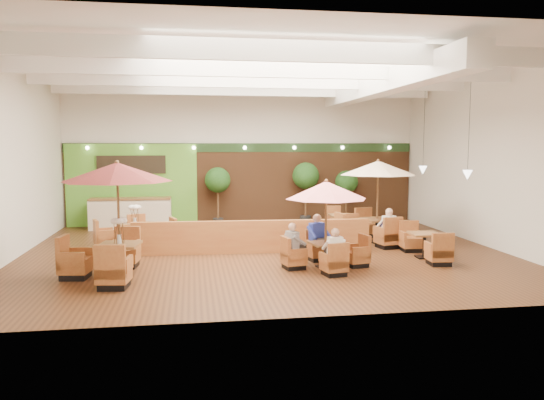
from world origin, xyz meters
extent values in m
plane|color=#381E0F|center=(0.00, 0.00, 0.00)|extent=(14.00, 14.00, 0.00)
cube|color=silver|center=(0.00, 6.00, 2.75)|extent=(14.00, 0.04, 5.50)
cube|color=silver|center=(0.00, -6.00, 2.75)|extent=(14.00, 0.04, 5.50)
cube|color=silver|center=(-7.00, 0.00, 2.75)|extent=(0.04, 12.00, 5.50)
cube|color=silver|center=(7.00, 0.00, 2.75)|extent=(0.04, 12.00, 5.50)
cube|color=white|center=(0.00, 0.00, 5.50)|extent=(14.00, 12.00, 0.04)
cube|color=brown|center=(0.00, 5.94, 1.60)|extent=(13.90, 0.10, 3.20)
cube|color=#1E3819|center=(0.00, 5.93, 3.05)|extent=(13.90, 0.12, 0.35)
cube|color=#5BA42F|center=(-4.40, 5.88, 1.60)|extent=(5.00, 0.08, 3.20)
cube|color=black|center=(-4.40, 5.80, 2.40)|extent=(2.60, 0.08, 0.70)
cube|color=white|center=(3.50, 0.00, 4.95)|extent=(0.60, 11.00, 0.60)
cube|color=white|center=(0.00, -4.00, 5.15)|extent=(13.60, 0.12, 0.45)
cube|color=white|center=(0.00, -1.30, 5.15)|extent=(13.60, 0.12, 0.45)
cube|color=white|center=(0.00, 1.30, 5.15)|extent=(13.60, 0.12, 0.45)
cube|color=white|center=(0.00, 4.00, 5.15)|extent=(13.60, 0.12, 0.45)
cylinder|color=black|center=(5.80, -1.00, 3.90)|extent=(0.01, 0.01, 3.20)
cone|color=white|center=(5.80, -1.00, 2.30)|extent=(0.28, 0.28, 0.28)
cylinder|color=black|center=(5.80, 2.00, 3.90)|extent=(0.01, 0.01, 3.20)
cone|color=white|center=(5.80, 2.00, 2.30)|extent=(0.28, 0.28, 0.28)
sphere|color=#FFEAC6|center=(-6.00, 5.70, 3.05)|extent=(0.14, 0.14, 0.14)
sphere|color=#FFEAC6|center=(-4.00, 5.70, 3.05)|extent=(0.14, 0.14, 0.14)
sphere|color=#FFEAC6|center=(-2.00, 5.70, 3.05)|extent=(0.14, 0.14, 0.14)
sphere|color=#FFEAC6|center=(0.00, 5.70, 3.05)|extent=(0.14, 0.14, 0.14)
sphere|color=#FFEAC6|center=(2.00, 5.70, 3.05)|extent=(0.14, 0.14, 0.14)
sphere|color=#FFEAC6|center=(4.00, 5.70, 3.05)|extent=(0.14, 0.14, 0.14)
sphere|color=#FFEAC6|center=(6.00, 5.70, 3.05)|extent=(0.14, 0.14, 0.14)
cube|color=beige|center=(-4.40, 5.10, 0.55)|extent=(3.00, 0.70, 1.10)
cube|color=brown|center=(-4.40, 5.10, 1.15)|extent=(3.00, 0.75, 0.06)
cube|color=brown|center=(-0.36, -0.05, 0.48)|extent=(6.97, 0.49, 0.96)
cube|color=brown|center=(-3.84, -2.37, 0.78)|extent=(1.03, 1.03, 0.07)
cylinder|color=black|center=(-3.84, -2.37, 0.40)|extent=(0.11, 0.11, 0.72)
cube|color=black|center=(-3.84, -2.37, 0.02)|extent=(0.55, 0.55, 0.04)
cube|color=brown|center=(-3.84, -3.40, 0.33)|extent=(0.75, 0.75, 0.35)
cube|color=brown|center=(-3.81, -3.68, 0.65)|extent=(0.68, 0.19, 0.76)
cube|color=brown|center=(-4.15, -3.36, 0.54)|extent=(0.16, 0.60, 0.30)
cube|color=brown|center=(-3.53, -3.44, 0.54)|extent=(0.16, 0.60, 0.30)
cube|color=black|center=(-3.84, -3.40, 0.08)|extent=(0.67, 0.67, 0.15)
cube|color=brown|center=(-3.84, -1.34, 0.33)|extent=(0.75, 0.75, 0.35)
cube|color=brown|center=(-3.88, -1.06, 0.65)|extent=(0.68, 0.19, 0.76)
cube|color=brown|center=(-3.53, -1.38, 0.54)|extent=(0.16, 0.60, 0.30)
cube|color=brown|center=(-4.15, -1.30, 0.54)|extent=(0.16, 0.60, 0.30)
cube|color=black|center=(-3.84, -1.34, 0.08)|extent=(0.67, 0.67, 0.15)
cube|color=brown|center=(-4.87, -2.37, 0.33)|extent=(0.75, 0.75, 0.35)
cube|color=brown|center=(-4.59, -2.34, 0.65)|extent=(0.19, 0.68, 0.76)
cube|color=brown|center=(-4.83, -2.06, 0.54)|extent=(0.60, 0.16, 0.30)
cube|color=brown|center=(-4.91, -2.69, 0.54)|extent=(0.60, 0.16, 0.30)
cube|color=black|center=(-4.87, -2.37, 0.08)|extent=(0.67, 0.67, 0.15)
cylinder|color=brown|center=(-3.84, -2.37, 1.36)|extent=(0.06, 0.06, 2.71)
cone|color=maroon|center=(-3.84, -2.37, 2.53)|extent=(2.60, 2.60, 0.45)
sphere|color=brown|center=(-3.84, -2.37, 2.76)|extent=(0.10, 0.10, 0.10)
cylinder|color=silver|center=(-3.84, -2.37, 0.92)|extent=(0.10, 0.10, 0.22)
cube|color=brown|center=(1.29, -2.18, 0.63)|extent=(0.89, 0.89, 0.05)
cylinder|color=black|center=(1.29, -2.18, 0.33)|extent=(0.09, 0.09, 0.58)
cube|color=black|center=(1.29, -2.18, 0.02)|extent=(0.47, 0.47, 0.04)
cube|color=brown|center=(1.29, -3.02, 0.26)|extent=(0.65, 0.65, 0.28)
cube|color=brown|center=(1.25, -3.24, 0.53)|extent=(0.55, 0.20, 0.62)
cube|color=brown|center=(1.04, -3.07, 0.44)|extent=(0.17, 0.49, 0.25)
cube|color=brown|center=(1.54, -2.97, 0.44)|extent=(0.17, 0.49, 0.25)
cube|color=black|center=(1.29, -3.02, 0.06)|extent=(0.57, 0.57, 0.12)
cube|color=brown|center=(1.29, -1.35, 0.26)|extent=(0.65, 0.65, 0.28)
cube|color=brown|center=(1.34, -1.12, 0.53)|extent=(0.55, 0.20, 0.62)
cube|color=brown|center=(1.54, -1.30, 0.44)|extent=(0.17, 0.49, 0.25)
cube|color=brown|center=(1.04, -1.40, 0.44)|extent=(0.17, 0.49, 0.25)
cube|color=black|center=(1.29, -1.35, 0.06)|extent=(0.57, 0.57, 0.12)
cube|color=brown|center=(0.46, -2.18, 0.26)|extent=(0.65, 0.65, 0.28)
cube|color=brown|center=(0.68, -2.23, 0.53)|extent=(0.20, 0.55, 0.62)
cube|color=brown|center=(0.40, -1.93, 0.44)|extent=(0.49, 0.17, 0.25)
cube|color=brown|center=(0.51, -2.43, 0.44)|extent=(0.49, 0.17, 0.25)
cube|color=black|center=(0.46, -2.18, 0.06)|extent=(0.57, 0.57, 0.12)
cube|color=brown|center=(2.13, -2.18, 0.26)|extent=(0.65, 0.65, 0.28)
cube|color=brown|center=(1.91, -2.14, 0.53)|extent=(0.20, 0.55, 0.62)
cube|color=brown|center=(2.18, -2.43, 0.44)|extent=(0.49, 0.17, 0.25)
cube|color=brown|center=(2.08, -1.93, 0.44)|extent=(0.49, 0.17, 0.25)
cube|color=black|center=(2.13, -2.18, 0.06)|extent=(0.57, 0.57, 0.12)
cylinder|color=brown|center=(1.29, -2.18, 1.10)|extent=(0.06, 0.06, 2.20)
cone|color=#E87074|center=(1.29, -2.18, 2.02)|extent=(2.11, 2.11, 0.45)
sphere|color=brown|center=(1.29, -2.18, 2.25)|extent=(0.10, 0.10, 0.10)
cube|color=brown|center=(3.84, 1.06, 0.75)|extent=(1.03, 1.03, 0.06)
cylinder|color=black|center=(3.84, 1.06, 0.39)|extent=(0.10, 0.10, 0.69)
cube|color=black|center=(3.84, 1.06, 0.02)|extent=(0.55, 0.55, 0.04)
cube|color=brown|center=(3.84, 0.07, 0.31)|extent=(0.75, 0.75, 0.33)
cube|color=brown|center=(3.79, -0.20, 0.63)|extent=(0.66, 0.22, 0.73)
cube|color=brown|center=(3.55, 0.02, 0.52)|extent=(0.19, 0.58, 0.29)
cube|color=brown|center=(4.14, 0.13, 0.52)|extent=(0.19, 0.58, 0.29)
cube|color=black|center=(3.84, 0.07, 0.07)|extent=(0.67, 0.67, 0.15)
cube|color=brown|center=(3.84, 2.05, 0.31)|extent=(0.75, 0.75, 0.33)
cube|color=brown|center=(3.89, 2.32, 0.63)|extent=(0.66, 0.22, 0.73)
cube|color=brown|center=(4.14, 2.11, 0.52)|extent=(0.19, 0.58, 0.29)
cube|color=brown|center=(3.55, 2.00, 0.52)|extent=(0.19, 0.58, 0.29)
cube|color=black|center=(3.84, 2.05, 0.07)|extent=(0.67, 0.67, 0.15)
cube|color=brown|center=(2.85, 1.06, 0.31)|extent=(0.75, 0.75, 0.33)
cube|color=brown|center=(3.12, 1.01, 0.63)|extent=(0.22, 0.66, 0.73)
cube|color=brown|center=(2.80, 1.36, 0.52)|extent=(0.58, 0.19, 0.29)
cube|color=brown|center=(2.91, 0.76, 0.52)|extent=(0.58, 0.19, 0.29)
cube|color=black|center=(2.85, 1.06, 0.07)|extent=(0.67, 0.67, 0.15)
cylinder|color=brown|center=(3.84, 1.06, 1.30)|extent=(0.06, 0.06, 2.61)
cone|color=beige|center=(3.84, 1.06, 2.43)|extent=(2.51, 2.51, 0.45)
sphere|color=brown|center=(3.84, 1.06, 2.66)|extent=(0.10, 0.10, 0.10)
cube|color=brown|center=(-3.84, 1.23, 0.69)|extent=(1.03, 1.03, 0.06)
cylinder|color=black|center=(-3.84, 1.23, 0.35)|extent=(0.10, 0.10, 0.63)
cube|color=black|center=(-3.84, 1.23, 0.02)|extent=(0.54, 0.54, 0.04)
cube|color=brown|center=(-3.84, 0.32, 0.29)|extent=(0.75, 0.75, 0.31)
cube|color=brown|center=(-3.92, 0.08, 0.57)|extent=(0.59, 0.28, 0.67)
cube|color=brown|center=(-4.11, 0.23, 0.48)|extent=(0.24, 0.52, 0.27)
cube|color=brown|center=(-3.58, 0.41, 0.48)|extent=(0.24, 0.52, 0.27)
cube|color=black|center=(-3.84, 0.32, 0.07)|extent=(0.67, 0.67, 0.13)
cube|color=brown|center=(-3.84, 2.14, 0.29)|extent=(0.75, 0.75, 0.31)
cube|color=brown|center=(-3.77, 2.38, 0.57)|extent=(0.59, 0.28, 0.67)
cube|color=brown|center=(-3.58, 2.23, 0.48)|extent=(0.24, 0.52, 0.27)
cube|color=brown|center=(-4.11, 2.05, 0.48)|extent=(0.24, 0.52, 0.27)
cube|color=black|center=(-3.84, 2.14, 0.07)|extent=(0.67, 0.67, 0.13)
cube|color=brown|center=(-4.75, 1.23, 0.29)|extent=(0.75, 0.75, 0.31)
cube|color=brown|center=(-4.52, 1.15, 0.57)|extent=(0.28, 0.59, 0.67)
cube|color=brown|center=(-4.84, 1.50, 0.48)|extent=(0.52, 0.24, 0.27)
cube|color=brown|center=(-4.67, 0.97, 0.48)|extent=(0.52, 0.24, 0.27)
cube|color=black|center=(-4.75, 1.23, 0.07)|extent=(0.67, 0.67, 0.13)
cube|color=brown|center=(-2.93, 1.23, 0.29)|extent=(0.75, 0.75, 0.31)
cube|color=brown|center=(-3.17, 1.31, 0.57)|extent=(0.28, 0.59, 0.67)
cube|color=brown|center=(-2.85, 0.97, 0.48)|extent=(0.52, 0.24, 0.27)
cube|color=brown|center=(-3.02, 1.50, 0.48)|extent=(0.52, 0.24, 0.27)
cube|color=black|center=(-2.93, 1.23, 0.07)|extent=(0.67, 0.67, 0.13)
cylinder|color=silver|center=(-3.84, 1.23, 0.83)|extent=(0.10, 0.10, 0.22)
cube|color=brown|center=(4.34, -1.44, 0.68)|extent=(0.86, 0.86, 0.06)
cylinder|color=black|center=(4.34, -1.44, 0.35)|extent=(0.09, 0.09, 0.62)
cube|color=black|center=(4.34, -1.44, 0.02)|extent=(0.46, 0.46, 0.04)
cube|color=brown|center=(4.34, -2.34, 0.28)|extent=(0.63, 0.63, 0.30)
cube|color=brown|center=(4.36, -2.58, 0.57)|extent=(0.59, 0.14, 0.66)
cube|color=brown|center=(4.07, -2.32, 0.47)|extent=(0.11, 0.52, 0.26)
cube|color=brown|center=(4.61, -2.36, 0.47)|extent=(0.11, 0.52, 0.26)
cube|color=black|center=(4.34, -2.34, 0.07)|extent=(0.56, 0.56, 0.13)
cube|color=brown|center=(4.34, -0.54, 0.28)|extent=(0.63, 0.63, 0.30)
cube|color=brown|center=(4.32, -0.30, 0.57)|extent=(0.59, 0.14, 0.66)
cube|color=brown|center=(4.61, -0.56, 0.47)|extent=(0.11, 0.52, 0.26)
cube|color=brown|center=(4.07, -0.52, 0.47)|extent=(0.11, 0.52, 0.26)
cube|color=black|center=(4.34, -0.54, 0.07)|extent=(0.56, 0.56, 0.13)
cube|color=brown|center=(3.12, 2.75, 0.67)|extent=(0.83, 0.83, 0.06)
cylinder|color=black|center=(3.12, 2.75, 0.35)|extent=(0.09, 0.09, 0.62)
cube|color=black|center=(3.12, 2.75, 0.02)|extent=(0.44, 0.44, 0.04)
cube|color=brown|center=(3.12, 1.87, 0.28)|extent=(0.61, 0.61, 0.30)
cube|color=brown|center=(3.13, 1.62, 0.56)|extent=(0.58, 0.12, 0.66)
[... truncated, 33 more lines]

